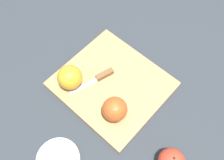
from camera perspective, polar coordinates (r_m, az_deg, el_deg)
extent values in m
plane|color=#282D33|center=(0.84, 0.00, -1.18)|extent=(4.00, 4.00, 0.00)
cube|color=#A37A4C|center=(0.83, 0.00, -0.92)|extent=(0.35, 0.33, 0.02)
sphere|color=#AD4C1E|center=(0.75, 0.59, -6.40)|extent=(0.07, 0.07, 0.07)
cylinder|color=beige|center=(0.75, 0.87, -6.01)|extent=(0.07, 0.01, 0.07)
sphere|color=gold|center=(0.80, -9.17, 0.55)|extent=(0.08, 0.08, 0.08)
cylinder|color=beige|center=(0.80, -8.76, 0.81)|extent=(0.07, 0.02, 0.07)
cube|color=silver|center=(0.82, -6.17, -1.42)|extent=(0.05, 0.09, 0.00)
cube|color=brown|center=(0.83, -1.61, 1.21)|extent=(0.04, 0.06, 0.02)
cylinder|color=#4C3319|center=(0.70, 13.51, -16.23)|extent=(0.01, 0.01, 0.01)
cylinder|color=silver|center=(0.76, -11.48, -16.78)|extent=(0.12, 0.12, 0.04)
torus|color=silver|center=(0.74, -11.68, -16.55)|extent=(0.12, 0.12, 0.01)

